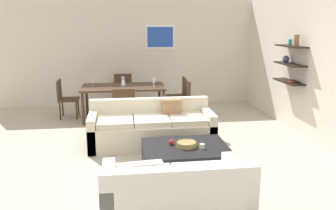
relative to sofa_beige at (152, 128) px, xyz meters
name	(u,v)px	position (x,y,z in m)	size (l,w,h in m)	color
ground_plane	(150,150)	(-0.07, -0.34, -0.29)	(18.00, 18.00, 0.00)	#BCB29E
back_wall_unit	(149,53)	(0.24, 3.19, 1.06)	(8.40, 0.09, 2.70)	silver
right_wall_shelf_unit	(304,65)	(2.96, 0.27, 1.06)	(0.34, 8.20, 2.70)	silver
sofa_beige	(152,128)	(0.00, 0.00, 0.00)	(2.20, 0.90, 0.78)	beige
loveseat_white	(175,197)	(0.03, -2.57, 0.00)	(1.59, 0.90, 0.78)	white
coffee_table	(185,158)	(0.39, -1.23, -0.10)	(1.25, 0.98, 0.38)	black
decorative_bowl	(186,144)	(0.40, -1.26, 0.13)	(0.29, 0.29, 0.08)	#99844C
candle_jar	(202,146)	(0.61, -1.36, 0.12)	(0.08, 0.08, 0.07)	silver
apple_on_coffee_table	(172,142)	(0.20, -1.14, 0.13)	(0.08, 0.08, 0.08)	red
dining_table	(123,89)	(-0.48, 1.82, 0.39)	(1.85, 1.00, 0.75)	#422D1E
dining_chair_head	(123,89)	(-0.48, 2.73, 0.21)	(0.44, 0.44, 0.88)	#422D1E
dining_chair_foot	(124,106)	(-0.48, 0.91, 0.21)	(0.44, 0.44, 0.88)	#422D1E
dining_chair_right_near	(183,97)	(0.86, 1.60, 0.21)	(0.44, 0.44, 0.88)	#422D1E
dining_chair_right_far	(180,93)	(0.86, 2.04, 0.21)	(0.44, 0.44, 0.88)	#422D1E
dining_chair_left_far	(65,96)	(-1.81, 2.04, 0.21)	(0.44, 0.44, 0.88)	#422D1E
wine_glass_head	(123,78)	(-0.48, 2.26, 0.57)	(0.08, 0.08, 0.15)	silver
wine_glass_right_near	(154,81)	(0.21, 1.70, 0.58)	(0.07, 0.07, 0.17)	silver
wine_glass_left_far	(92,81)	(-1.16, 1.94, 0.58)	(0.07, 0.07, 0.17)	silver
wine_glass_foot	(123,83)	(-0.48, 1.38, 0.60)	(0.08, 0.08, 0.20)	silver
wine_glass_right_far	(153,80)	(0.21, 1.94, 0.56)	(0.06, 0.06, 0.15)	silver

